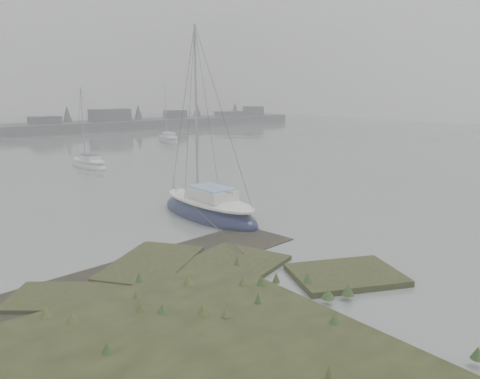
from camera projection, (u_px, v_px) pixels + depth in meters
ground at (42, 167)px, 38.27m from camera, size 160.00×160.00×0.00m
far_shoreline at (146, 123)px, 78.88m from camera, size 60.00×8.00×4.15m
sailboat_main at (209, 211)px, 23.07m from camera, size 2.32×7.03×9.91m
sailboat_white at (89, 165)px, 38.01m from camera, size 2.02×5.02×6.91m
sailboat_far_b at (168, 140)px, 56.79m from camera, size 3.01×5.67×7.63m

